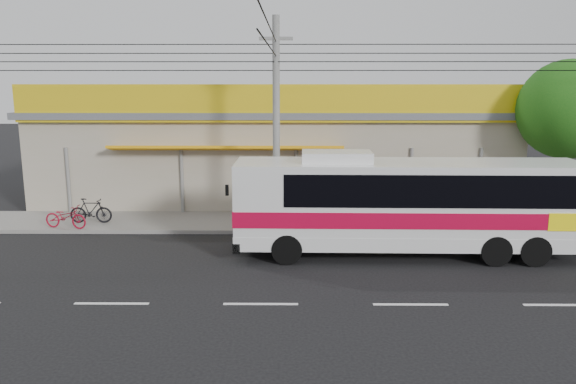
{
  "coord_description": "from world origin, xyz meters",
  "views": [
    {
      "loc": [
        0.85,
        -16.59,
        5.89
      ],
      "look_at": [
        0.69,
        2.0,
        2.16
      ],
      "focal_mm": 35.0,
      "sensor_mm": 36.0,
      "label": 1
    }
  ],
  "objects_px": {
    "coach_bus": "(413,200)",
    "motorbike_dark": "(91,211)",
    "motorbike_red": "(66,217)",
    "utility_pole": "(276,56)",
    "tree_near": "(572,113)"
  },
  "relations": [
    {
      "from": "coach_bus",
      "to": "utility_pole",
      "type": "height_order",
      "value": "utility_pole"
    },
    {
      "from": "motorbike_red",
      "to": "utility_pole",
      "type": "bearing_deg",
      "value": -81.7
    },
    {
      "from": "motorbike_red",
      "to": "coach_bus",
      "type": "bearing_deg",
      "value": -90.64
    },
    {
      "from": "motorbike_red",
      "to": "utility_pole",
      "type": "height_order",
      "value": "utility_pole"
    },
    {
      "from": "coach_bus",
      "to": "motorbike_red",
      "type": "height_order",
      "value": "coach_bus"
    },
    {
      "from": "motorbike_red",
      "to": "tree_near",
      "type": "distance_m",
      "value": 20.78
    },
    {
      "from": "tree_near",
      "to": "utility_pole",
      "type": "bearing_deg",
      "value": -168.67
    },
    {
      "from": "coach_bus",
      "to": "motorbike_red",
      "type": "bearing_deg",
      "value": 168.55
    },
    {
      "from": "motorbike_red",
      "to": "tree_near",
      "type": "bearing_deg",
      "value": -72.89
    },
    {
      "from": "motorbike_dark",
      "to": "motorbike_red",
      "type": "bearing_deg",
      "value": 139.5
    },
    {
      "from": "motorbike_dark",
      "to": "utility_pole",
      "type": "bearing_deg",
      "value": -100.5
    },
    {
      "from": "coach_bus",
      "to": "motorbike_red",
      "type": "relative_size",
      "value": 6.62
    },
    {
      "from": "coach_bus",
      "to": "motorbike_dark",
      "type": "distance_m",
      "value": 12.85
    },
    {
      "from": "motorbike_dark",
      "to": "coach_bus",
      "type": "bearing_deg",
      "value": -107.25
    },
    {
      "from": "motorbike_dark",
      "to": "tree_near",
      "type": "xyz_separation_m",
      "value": [
        19.62,
        1.07,
        3.89
      ]
    }
  ]
}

